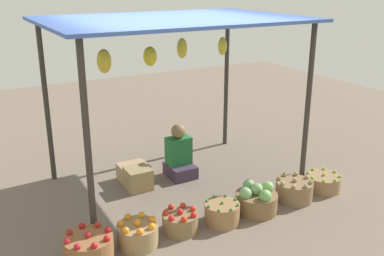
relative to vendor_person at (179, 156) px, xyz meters
name	(u,v)px	position (x,y,z in m)	size (l,w,h in m)	color
ground_plane	(175,182)	(-0.16, -0.18, -0.30)	(14.00, 14.00, 0.00)	#736455
market_stall_structure	(172,33)	(-0.17, -0.17, 1.77)	(3.21, 2.22, 2.26)	#38332D
vendor_person	(179,156)	(0.00, 0.00, 0.00)	(0.36, 0.44, 0.78)	#3E2F46
basket_red_apples	(89,249)	(-1.76, -1.41, -0.15)	(0.49, 0.49, 0.35)	brown
basket_oranges	(138,234)	(-1.21, -1.36, -0.17)	(0.44, 0.44, 0.31)	#9D8055
basket_red_tomatoes	(180,222)	(-0.69, -1.33, -0.18)	(0.41, 0.41, 0.28)	olive
basket_green_chilies	(222,213)	(-0.18, -1.41, -0.17)	(0.41, 0.41, 0.28)	#987147
basket_cabbages	(256,200)	(0.34, -1.39, -0.14)	(0.52, 0.52, 0.37)	brown
basket_potatoes	(294,190)	(0.95, -1.38, -0.17)	(0.47, 0.47, 0.31)	#856546
basket_limes	(323,182)	(1.49, -1.35, -0.19)	(0.46, 0.46, 0.25)	#8F6F4D
wooden_crate_near_vendor	(138,179)	(-0.68, -0.10, -0.15)	(0.32, 0.32, 0.29)	#9A8253
wooden_crate_stacked_rear	(133,172)	(-0.64, 0.19, -0.18)	(0.40, 0.35, 0.23)	tan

